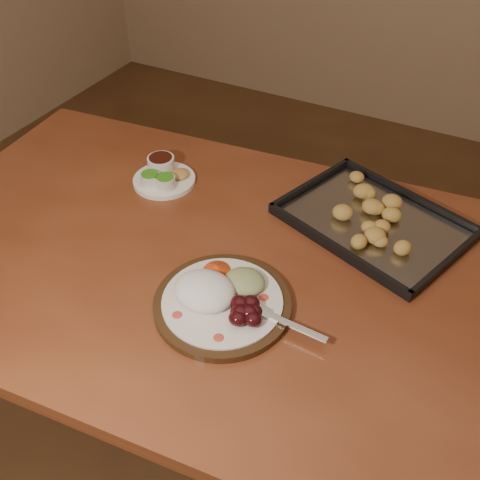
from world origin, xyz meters
The scene contains 5 objects.
ground centered at (0.00, 0.00, 0.00)m, with size 4.00×4.00×0.00m, color brown.
dining_table centered at (-0.05, -0.19, 0.65)m, with size 1.57×1.03×0.75m.
dinner_plate centered at (0.03, -0.31, 0.77)m, with size 0.36×0.28×0.06m.
condiment_saucer centered at (-0.32, 0.00, 0.77)m, with size 0.16×0.16×0.06m.
baking_tray centered at (0.23, 0.08, 0.76)m, with size 0.48×0.42×0.04m.
Camera 1 is at (0.40, -0.93, 1.57)m, focal length 40.00 mm.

